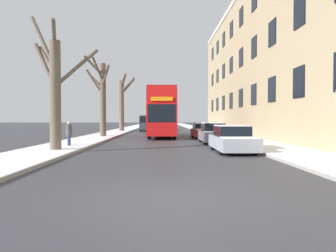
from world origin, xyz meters
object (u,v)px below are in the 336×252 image
object	(u,v)px
bare_tree_left_0	(55,88)
bare_tree_left_2	(122,103)
parked_car_1	(213,134)
oncoming_van	(147,123)
bare_tree_left_1	(102,96)
parked_car_0	(232,139)
double_decker_bus	(162,111)
parked_car_2	(202,131)
pedestrian_left_sidewalk	(69,133)

from	to	relation	value
bare_tree_left_0	bare_tree_left_2	xyz separation A→B (m)	(0.00, 25.86, 0.69)
parked_car_1	oncoming_van	distance (m)	23.58
parked_car_1	oncoming_van	size ratio (longest dim) A/B	0.72
parked_car_1	bare_tree_left_1	bearing A→B (deg)	145.88
parked_car_0	parked_car_1	size ratio (longest dim) A/B	1.02
bare_tree_left_2	parked_car_0	size ratio (longest dim) A/B	1.94
oncoming_van	bare_tree_left_1	bearing A→B (deg)	-101.58
bare_tree_left_1	double_decker_bus	xyz separation A→B (m)	(5.55, 1.30, -1.32)
bare_tree_left_1	oncoming_van	xyz separation A→B (m)	(3.39, 16.54, -2.63)
parked_car_2	pedestrian_left_sidewalk	size ratio (longest dim) A/B	2.86
parked_car_0	pedestrian_left_sidewalk	size ratio (longest dim) A/B	2.67
parked_car_1	parked_car_2	xyz separation A→B (m)	(-0.00, 5.86, -0.03)
bare_tree_left_1	pedestrian_left_sidewalk	bearing A→B (deg)	-89.78
oncoming_van	pedestrian_left_sidewalk	bearing A→B (deg)	-97.20
double_decker_bus	parked_car_1	size ratio (longest dim) A/B	2.53
parked_car_0	parked_car_2	size ratio (longest dim) A/B	0.93
oncoming_van	pedestrian_left_sidewalk	size ratio (longest dim) A/B	3.63
bare_tree_left_0	bare_tree_left_1	bearing A→B (deg)	90.21
bare_tree_left_0	parked_car_0	bearing A→B (deg)	0.17
oncoming_van	bare_tree_left_2	bearing A→B (deg)	-138.56
bare_tree_left_2	double_decker_bus	world-z (taller)	bare_tree_left_2
parked_car_0	oncoming_van	distance (m)	29.38
oncoming_van	pedestrian_left_sidewalk	world-z (taller)	oncoming_van
double_decker_bus	parked_car_2	xyz separation A→B (m)	(3.72, -1.72, -1.89)
bare_tree_left_0	bare_tree_left_1	distance (m)	12.28
bare_tree_left_1	parked_car_1	bearing A→B (deg)	-34.12
double_decker_bus	parked_car_1	distance (m)	8.65
bare_tree_left_1	pedestrian_left_sidewalk	distance (m)	10.42
bare_tree_left_0	pedestrian_left_sidewalk	bearing A→B (deg)	90.14
bare_tree_left_2	oncoming_van	world-z (taller)	bare_tree_left_2
parked_car_2	oncoming_van	distance (m)	17.97
double_decker_bus	parked_car_2	world-z (taller)	double_decker_bus
bare_tree_left_1	oncoming_van	distance (m)	17.09
bare_tree_left_0	parked_car_0	distance (m)	9.61
bare_tree_left_2	parked_car_2	bearing A→B (deg)	-56.67
bare_tree_left_1	parked_car_0	xyz separation A→B (m)	(9.27, -12.24, -3.21)
double_decker_bus	parked_car_0	size ratio (longest dim) A/B	2.46
bare_tree_left_2	double_decker_bus	bearing A→B (deg)	-65.90
double_decker_bus	parked_car_1	world-z (taller)	double_decker_bus
double_decker_bus	bare_tree_left_1	bearing A→B (deg)	-166.81
bare_tree_left_0	parked_car_1	size ratio (longest dim) A/B	1.73
bare_tree_left_1	parked_car_1	size ratio (longest dim) A/B	1.78
bare_tree_left_2	oncoming_van	size ratio (longest dim) A/B	1.43
bare_tree_left_0	parked_car_1	distance (m)	11.32
bare_tree_left_2	parked_car_1	world-z (taller)	bare_tree_left_2
parked_car_1	pedestrian_left_sidewalk	xyz separation A→B (m)	(-9.23, -3.70, 0.20)
parked_car_0	parked_car_2	xyz separation A→B (m)	(-0.00, 11.82, -0.01)
parked_car_1	pedestrian_left_sidewalk	world-z (taller)	pedestrian_left_sidewalk
parked_car_1	bare_tree_left_2	bearing A→B (deg)	114.88
double_decker_bus	bare_tree_left_0	bearing A→B (deg)	-112.09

